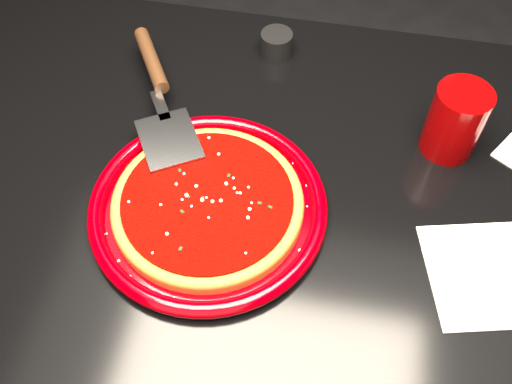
# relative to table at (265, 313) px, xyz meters

# --- Properties ---
(floor) EXTENTS (4.00, 4.00, 0.01)m
(floor) POSITION_rel_table_xyz_m (0.00, 0.00, -0.38)
(floor) COLOR black
(floor) RESTS_ON ground
(table) EXTENTS (1.20, 0.80, 0.75)m
(table) POSITION_rel_table_xyz_m (0.00, 0.00, 0.00)
(table) COLOR black
(table) RESTS_ON floor
(plate) EXTENTS (0.39, 0.39, 0.02)m
(plate) POSITION_rel_table_xyz_m (-0.08, -0.03, 0.39)
(plate) COLOR #6D0004
(plate) RESTS_ON table
(pizza_crust) EXTENTS (0.32, 0.32, 0.01)m
(pizza_crust) POSITION_rel_table_xyz_m (-0.08, -0.03, 0.39)
(pizza_crust) COLOR brown
(pizza_crust) RESTS_ON plate
(pizza_crust_rim) EXTENTS (0.32, 0.32, 0.02)m
(pizza_crust_rim) POSITION_rel_table_xyz_m (-0.08, -0.03, 0.40)
(pizza_crust_rim) COLOR brown
(pizza_crust_rim) RESTS_ON plate
(pizza_sauce) EXTENTS (0.28, 0.28, 0.01)m
(pizza_sauce) POSITION_rel_table_xyz_m (-0.08, -0.03, 0.40)
(pizza_sauce) COLOR #6C0501
(pizza_sauce) RESTS_ON plate
(parmesan_dusting) EXTENTS (0.22, 0.22, 0.01)m
(parmesan_dusting) POSITION_rel_table_xyz_m (-0.08, -0.03, 0.41)
(parmesan_dusting) COLOR beige
(parmesan_dusting) RESTS_ON plate
(basil_flecks) EXTENTS (0.20, 0.20, 0.00)m
(basil_flecks) POSITION_rel_table_xyz_m (-0.08, -0.03, 0.41)
(basil_flecks) COLOR black
(basil_flecks) RESTS_ON plate
(pizza_server) EXTENTS (0.25, 0.33, 0.03)m
(pizza_server) POSITION_rel_table_xyz_m (-0.19, 0.13, 0.42)
(pizza_server) COLOR silver
(pizza_server) RESTS_ON plate
(cup) EXTENTS (0.08, 0.08, 0.11)m
(cup) POSITION_rel_table_xyz_m (0.24, 0.15, 0.43)
(cup) COLOR #820202
(cup) RESTS_ON table
(napkin_a) EXTENTS (0.18, 0.18, 0.00)m
(napkin_a) POSITION_rel_table_xyz_m (0.29, -0.06, 0.38)
(napkin_a) COLOR silver
(napkin_a) RESTS_ON table
(ramekin) EXTENTS (0.06, 0.06, 0.04)m
(ramekin) POSITION_rel_table_xyz_m (-0.04, 0.30, 0.40)
(ramekin) COLOR black
(ramekin) RESTS_ON table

